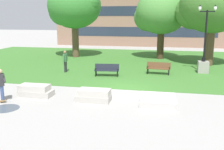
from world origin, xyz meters
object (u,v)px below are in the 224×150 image
object	(u,v)px
concrete_block_left	(94,95)
lamp_post_left	(204,59)
person_skateboarder	(1,83)
park_bench_near_right	(107,69)
concrete_block_right	(158,100)
person_bystander_near_lawn	(65,60)
concrete_block_center	(36,91)
park_bench_near_left	(158,67)

from	to	relation	value
concrete_block_left	lamp_post_left	bearing A→B (deg)	52.90
person_skateboarder	park_bench_near_right	xyz separation A→B (m)	(4.03, 6.88, -0.43)
concrete_block_right	person_bystander_near_lawn	xyz separation A→B (m)	(-7.48, 6.83, 0.68)
concrete_block_center	lamp_post_left	bearing A→B (deg)	40.14
lamp_post_left	concrete_block_left	bearing A→B (deg)	-127.10
concrete_block_center	person_skateboarder	world-z (taller)	person_skateboarder
concrete_block_right	person_bystander_near_lawn	bearing A→B (deg)	137.62
park_bench_near_right	lamp_post_left	bearing A→B (deg)	20.89
person_skateboarder	person_bystander_near_lawn	size ratio (longest dim) A/B	1.00
park_bench_near_left	park_bench_near_right	xyz separation A→B (m)	(-3.73, -1.49, 0.00)
concrete_block_left	person_bystander_near_lawn	size ratio (longest dim) A/B	1.05
park_bench_near_left	person_bystander_near_lawn	size ratio (longest dim) A/B	1.07
concrete_block_left	park_bench_near_left	world-z (taller)	park_bench_near_left
concrete_block_left	park_bench_near_right	size ratio (longest dim) A/B	0.98
concrete_block_left	concrete_block_right	world-z (taller)	same
person_skateboarder	park_bench_near_left	size ratio (longest dim) A/B	0.93
person_skateboarder	person_bystander_near_lawn	distance (m)	7.65
person_skateboarder	lamp_post_left	size ratio (longest dim) A/B	0.33
concrete_block_left	person_skateboarder	distance (m)	4.81
concrete_block_center	lamp_post_left	distance (m)	13.05
concrete_block_center	concrete_block_left	distance (m)	3.44
park_bench_near_right	lamp_post_left	world-z (taller)	lamp_post_left
park_bench_near_right	person_bystander_near_lawn	bearing A→B (deg)	168.05
park_bench_near_right	park_bench_near_left	bearing A→B (deg)	21.73
person_skateboarder	concrete_block_right	bearing A→B (deg)	5.75
concrete_block_right	person_skateboarder	distance (m)	8.04
person_bystander_near_lawn	concrete_block_center	bearing A→B (deg)	-83.38
concrete_block_left	lamp_post_left	distance (m)	10.85
concrete_block_right	lamp_post_left	xyz separation A→B (m)	(3.22, 8.81, 0.76)
concrete_block_center	concrete_block_left	bearing A→B (deg)	-3.95
concrete_block_center	person_skateboarder	distance (m)	1.86
concrete_block_left	lamp_post_left	world-z (taller)	lamp_post_left
person_skateboarder	lamp_post_left	distance (m)	14.76
concrete_block_left	park_bench_near_right	xyz separation A→B (m)	(-0.63, 5.90, 0.23)
concrete_block_center	concrete_block_left	size ratio (longest dim) A/B	1.02
person_skateboarder	park_bench_near_left	xyz separation A→B (m)	(7.76, 8.37, -0.43)
concrete_block_left	park_bench_near_right	distance (m)	5.94
park_bench_near_left	concrete_block_left	bearing A→B (deg)	-112.75
park_bench_near_left	person_bystander_near_lawn	xyz separation A→B (m)	(-7.27, -0.74, 0.44)
concrete_block_left	concrete_block_right	distance (m)	3.32
concrete_block_right	park_bench_near_right	world-z (taller)	park_bench_near_right
concrete_block_right	park_bench_near_right	xyz separation A→B (m)	(-3.95, 6.08, 0.23)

